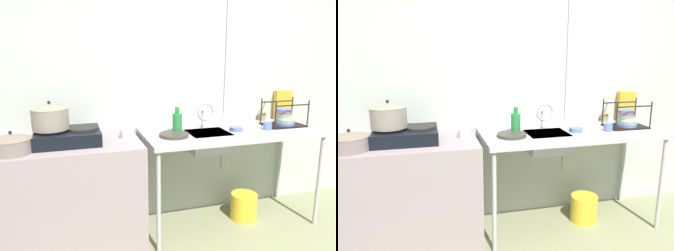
% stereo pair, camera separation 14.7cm
% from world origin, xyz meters
% --- Properties ---
extents(wall_back, '(4.53, 0.10, 2.69)m').
position_xyz_m(wall_back, '(0.00, 1.73, 1.35)').
color(wall_back, '#AEB6AC').
rests_on(wall_back, ground).
extents(wall_metal_strip, '(0.05, 0.01, 2.15)m').
position_xyz_m(wall_metal_strip, '(0.26, 1.67, 1.48)').
color(wall_metal_strip, '#ACA9B1').
extents(counter_concrete, '(1.11, 0.66, 0.90)m').
position_xyz_m(counter_concrete, '(-1.25, 1.35, 0.45)').
color(counter_concrete, gray).
rests_on(counter_concrete, ground).
extents(counter_sink, '(1.60, 0.66, 0.90)m').
position_xyz_m(counter_sink, '(0.16, 1.35, 0.83)').
color(counter_sink, '#ACA9B1').
rests_on(counter_sink, ground).
extents(stove, '(0.49, 0.40, 0.12)m').
position_xyz_m(stove, '(-1.25, 1.35, 0.95)').
color(stove, black).
rests_on(stove, counter_concrete).
extents(pot_on_left_burner, '(0.28, 0.28, 0.22)m').
position_xyz_m(pot_on_left_burner, '(-1.37, 1.35, 1.11)').
color(pot_on_left_burner, gray).
rests_on(pot_on_left_burner, stove).
extents(pot_beside_stove, '(0.28, 0.28, 0.16)m').
position_xyz_m(pot_beside_stove, '(-1.63, 1.19, 0.97)').
color(pot_beside_stove, slate).
rests_on(pot_beside_stove, counter_concrete).
extents(percolator, '(0.12, 0.12, 0.16)m').
position_xyz_m(percolator, '(-0.78, 1.37, 0.97)').
color(percolator, silver).
rests_on(percolator, counter_concrete).
extents(sink_basin, '(0.36, 0.32, 0.17)m').
position_xyz_m(sink_basin, '(-0.07, 1.33, 0.81)').
color(sink_basin, '#ACA9B1').
rests_on(sink_basin, counter_sink).
extents(faucet, '(0.16, 0.09, 0.24)m').
position_xyz_m(faucet, '(-0.05, 1.46, 1.05)').
color(faucet, '#ACA9B1').
rests_on(faucet, counter_sink).
extents(frying_pan, '(0.25, 0.25, 0.03)m').
position_xyz_m(frying_pan, '(-0.40, 1.29, 0.91)').
color(frying_pan, '#36332C').
rests_on(frying_pan, counter_sink).
extents(dish_rack, '(0.37, 0.25, 0.25)m').
position_xyz_m(dish_rack, '(0.71, 1.36, 0.97)').
color(dish_rack, black).
rests_on(dish_rack, counter_sink).
extents(cup_by_rack, '(0.07, 0.07, 0.07)m').
position_xyz_m(cup_by_rack, '(0.48, 1.27, 0.93)').
color(cup_by_rack, '#5269B9').
rests_on(cup_by_rack, counter_sink).
extents(small_bowl_on_drainboard, '(0.12, 0.12, 0.04)m').
position_xyz_m(small_bowl_on_drainboard, '(0.19, 1.31, 0.92)').
color(small_bowl_on_drainboard, '#4F64AE').
rests_on(small_bowl_on_drainboard, counter_sink).
extents(bottle_by_sink, '(0.08, 0.08, 0.23)m').
position_xyz_m(bottle_by_sink, '(-0.34, 1.40, 0.99)').
color(bottle_by_sink, '#247735').
rests_on(bottle_by_sink, counter_sink).
extents(cereal_box, '(0.18, 0.09, 0.29)m').
position_xyz_m(cereal_box, '(0.88, 1.62, 1.04)').
color(cereal_box, gold).
rests_on(cereal_box, counter_sink).
extents(utensil_jar, '(0.07, 0.07, 0.21)m').
position_xyz_m(utensil_jar, '(0.65, 1.62, 0.94)').
color(utensil_jar, '#8F7B51').
rests_on(utensil_jar, counter_sink).
extents(bucket_on_floor, '(0.25, 0.25, 0.25)m').
position_xyz_m(bucket_on_floor, '(0.33, 1.35, 0.13)').
color(bucket_on_floor, yellow).
rests_on(bucket_on_floor, ground).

